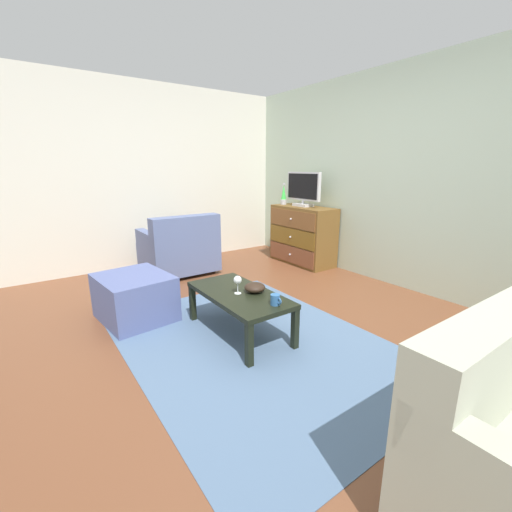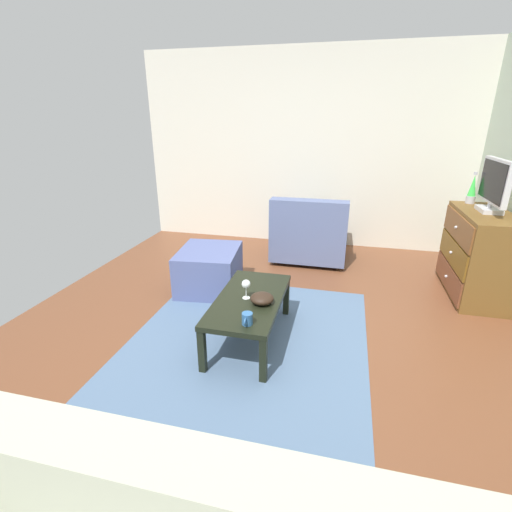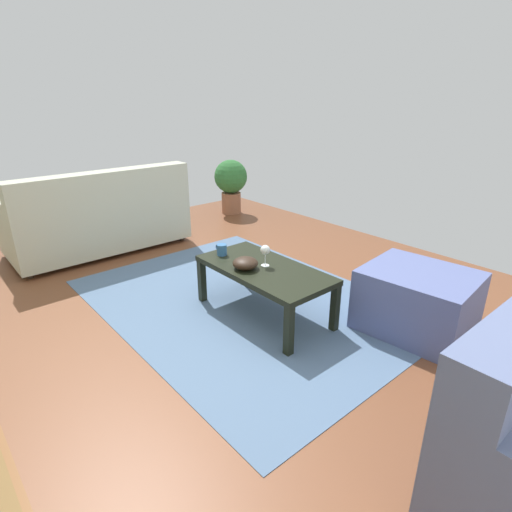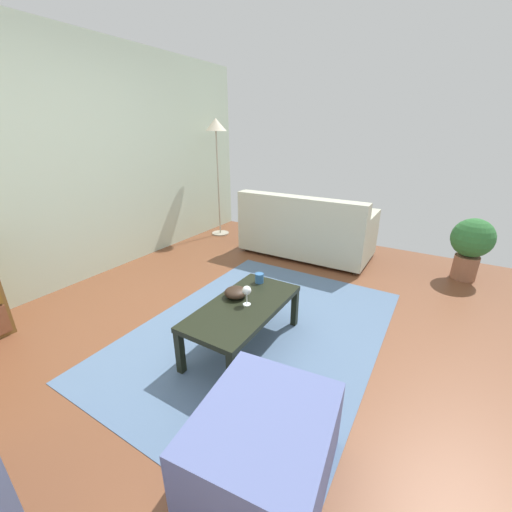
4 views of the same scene
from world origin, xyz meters
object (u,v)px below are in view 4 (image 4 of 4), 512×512
Objects in this scene: standing_lamp at (216,136)px; couch_large at (305,231)px; mug at (259,278)px; bowl_decorative at (236,292)px; wine_glass at (247,291)px; potted_plant at (471,243)px; coffee_table at (243,310)px; ottoman at (264,449)px.

couch_large is at bearing -95.84° from standing_lamp.
mug is 0.32m from bowl_decorative.
wine_glass is 1.38× the size of mug.
bowl_decorative is 2.07m from couch_large.
couch_large reaches higher than potted_plant.
coffee_table is at bearing -120.66° from bowl_decorative.
potted_plant is at bearing -35.39° from bowl_decorative.
wine_glass is at bearing -169.34° from couch_large.
coffee_table is 0.16m from bowl_decorative.
potted_plant is at bearing -82.27° from couch_large.
wine_glass is at bearing -110.99° from bowl_decorative.
coffee_table is 0.60× the size of couch_large.
potted_plant reaches higher than wine_glass.
ottoman is 3.34m from potted_plant.
mug is 0.07× the size of couch_large.
standing_lamp is at bearing 44.69° from mug.
wine_glass is 0.22× the size of ottoman.
mug is at bearing 31.29° from ottoman.
couch_large is at bearing 19.25° from ottoman.
ottoman is at bearing -139.99° from standing_lamp.
couch_large is 1.92m from potted_plant.
standing_lamp is at bearing 41.13° from wine_glass.
coffee_table is at bearing 147.36° from potted_plant.
couch_large reaches higher than ottoman.
ottoman is (-0.83, -0.66, -0.12)m from coffee_table.
wine_glass is at bearing -163.79° from mug.
standing_lamp is 3.66m from potted_plant.
standing_lamp is at bearing 91.57° from potted_plant.
couch_large is at bearing 10.66° from wine_glass.
standing_lamp is (2.27, 1.98, 1.04)m from wine_glass.
wine_glass is 0.40m from mug.
mug is 0.16× the size of ottoman.
wine_glass is (0.02, -0.02, 0.16)m from coffee_table.
couch_large is 3.14m from ottoman.
coffee_table is 6.50× the size of wine_glass.
wine_glass is at bearing -138.87° from standing_lamp.
coffee_table is 0.41m from mug.
mug is 1.45m from ottoman.
potted_plant is at bearing -32.42° from wine_glass.
wine_glass reaches higher than bowl_decorative.
standing_lamp is at bearing 40.01° from ottoman.
bowl_decorative is at bearing 40.66° from ottoman.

